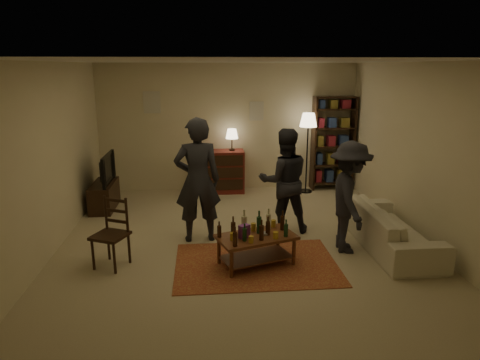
{
  "coord_description": "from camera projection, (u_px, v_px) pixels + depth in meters",
  "views": [
    {
      "loc": [
        -0.57,
        -6.15,
        2.64
      ],
      "look_at": [
        -0.01,
        0.1,
        0.96
      ],
      "focal_mm": 32.0,
      "sensor_mm": 36.0,
      "label": 1
    }
  ],
  "objects": [
    {
      "name": "floor",
      "position": [
        241.0,
        241.0,
        6.65
      ],
      "size": [
        6.0,
        6.0,
        0.0
      ],
      "primitive_type": "plane",
      "color": "#C6B793",
      "rests_on": "ground"
    },
    {
      "name": "room_shell",
      "position": [
        198.0,
        106.0,
        8.99
      ],
      "size": [
        6.0,
        6.0,
        6.0
      ],
      "color": "beige",
      "rests_on": "ground"
    },
    {
      "name": "rug",
      "position": [
        256.0,
        264.0,
        5.87
      ],
      "size": [
        2.2,
        1.5,
        0.01
      ],
      "primitive_type": "cube",
      "color": "maroon",
      "rests_on": "ground"
    },
    {
      "name": "coffee_table",
      "position": [
        256.0,
        238.0,
        5.77
      ],
      "size": [
        1.17,
        0.87,
        0.76
      ],
      "rotation": [
        0.0,
        0.0,
        0.33
      ],
      "color": "brown",
      "rests_on": "ground"
    },
    {
      "name": "dining_chair",
      "position": [
        112.0,
        230.0,
        5.74
      ],
      "size": [
        0.55,
        0.55,
        0.96
      ],
      "rotation": [
        0.0,
        0.0,
        -0.43
      ],
      "color": "black",
      "rests_on": "ground"
    },
    {
      "name": "tv_stand",
      "position": [
        104.0,
        189.0,
        8.08
      ],
      "size": [
        0.4,
        1.0,
        1.06
      ],
      "color": "black",
      "rests_on": "ground"
    },
    {
      "name": "dresser",
      "position": [
        221.0,
        170.0,
        9.12
      ],
      "size": [
        1.0,
        0.5,
        1.36
      ],
      "color": "maroon",
      "rests_on": "ground"
    },
    {
      "name": "bookshelf",
      "position": [
        333.0,
        142.0,
        9.25
      ],
      "size": [
        0.9,
        0.34,
        2.02
      ],
      "color": "black",
      "rests_on": "ground"
    },
    {
      "name": "floor_lamp",
      "position": [
        308.0,
        126.0,
        8.87
      ],
      "size": [
        0.36,
        0.36,
        1.69
      ],
      "color": "black",
      "rests_on": "ground"
    },
    {
      "name": "sofa",
      "position": [
        390.0,
        227.0,
        6.38
      ],
      "size": [
        0.81,
        2.08,
        0.61
      ],
      "primitive_type": "imported",
      "rotation": [
        0.0,
        0.0,
        1.57
      ],
      "color": "beige",
      "rests_on": "ground"
    },
    {
      "name": "person_left",
      "position": [
        198.0,
        180.0,
        6.46
      ],
      "size": [
        0.74,
        0.52,
        1.92
      ],
      "primitive_type": "imported",
      "rotation": [
        0.0,
        0.0,
        3.24
      ],
      "color": "#222329",
      "rests_on": "ground"
    },
    {
      "name": "person_right",
      "position": [
        284.0,
        181.0,
        6.86
      ],
      "size": [
        0.84,
        0.67,
        1.7
      ],
      "primitive_type": "imported",
      "rotation": [
        0.0,
        0.0,
        3.17
      ],
      "color": "#222229",
      "rests_on": "ground"
    },
    {
      "name": "person_by_sofa",
      "position": [
        349.0,
        197.0,
        6.13
      ],
      "size": [
        0.72,
        1.11,
        1.63
      ],
      "primitive_type": "imported",
      "rotation": [
        0.0,
        0.0,
        1.46
      ],
      "color": "#222128",
      "rests_on": "ground"
    }
  ]
}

